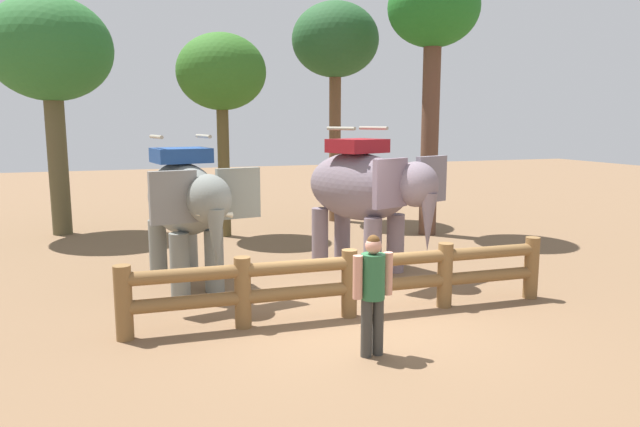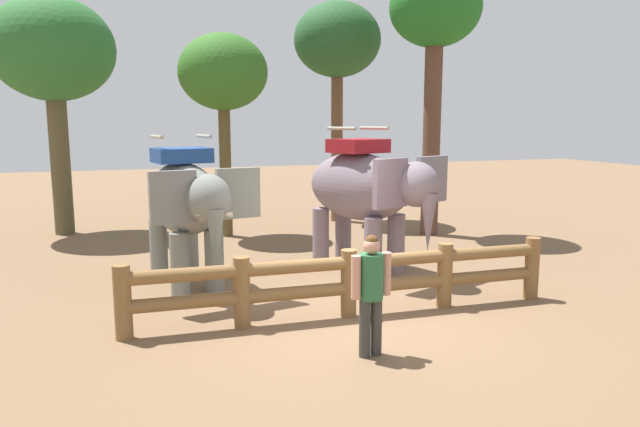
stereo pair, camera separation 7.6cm
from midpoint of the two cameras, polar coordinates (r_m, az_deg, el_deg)
The scene contains 9 objects.
ground_plane at distance 8.85m, azimuth 3.24°, elevation -10.59°, with size 60.00×60.00×0.00m, color brown.
log_fence at distance 8.89m, azimuth 2.66°, elevation -6.41°, with size 6.79×0.47×1.05m.
elephant_near_left at distance 10.58m, azimuth -13.26°, elevation 1.03°, with size 1.93×3.26×2.74m.
elephant_center at distance 11.59m, azimuth 4.22°, elevation 2.31°, with size 2.44×3.42×2.87m.
tourist_woman_in_black at distance 7.38m, azimuth 4.93°, elevation -7.19°, with size 0.56×0.33×1.58m.
tree_far_left at distance 17.39m, azimuth 1.39°, elevation 16.38°, with size 2.52×2.52×6.37m.
tree_back_center at distance 15.13m, azimuth -9.84°, elevation 13.31°, with size 2.25×2.25×5.16m.
tree_far_right at distance 15.61m, azimuth 10.96°, elevation 18.26°, with size 2.31×2.31×6.78m.
tree_deep_back at distance 16.72m, azimuth -25.18°, elevation 14.15°, with size 3.10×3.10×6.11m.
Camera 1 is at (-3.20, -7.69, 2.98)m, focal length 32.47 mm.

